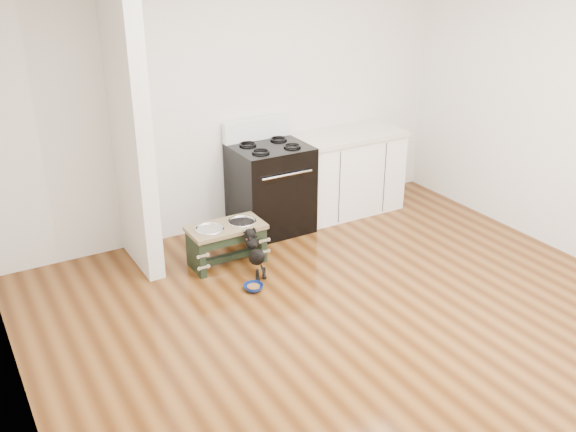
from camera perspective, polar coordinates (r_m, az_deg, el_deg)
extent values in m
plane|color=#47240C|center=(5.17, 7.72, -10.43)|extent=(5.00, 5.00, 0.00)
plane|color=silver|center=(6.60, -5.05, 10.22)|extent=(5.00, 0.00, 5.00)
plane|color=silver|center=(3.66, -23.83, -3.25)|extent=(0.00, 5.00, 5.00)
cube|color=silver|center=(5.84, -13.87, 7.81)|extent=(0.15, 0.80, 2.70)
cube|color=black|center=(6.68, -1.57, 2.46)|extent=(0.76, 0.65, 0.92)
cube|color=black|center=(6.46, -0.24, 1.10)|extent=(0.58, 0.02, 0.50)
cylinder|color=silver|center=(6.31, -0.07, 3.66)|extent=(0.56, 0.02, 0.02)
cube|color=white|center=(6.73, -2.76, 7.72)|extent=(0.76, 0.08, 0.22)
torus|color=black|center=(6.33, -2.44, 5.75)|extent=(0.18, 0.18, 0.02)
torus|color=black|center=(6.50, 0.38, 6.25)|extent=(0.18, 0.18, 0.02)
torus|color=black|center=(6.57, -3.59, 6.40)|extent=(0.18, 0.18, 0.02)
torus|color=black|center=(6.73, -0.84, 6.87)|extent=(0.18, 0.18, 0.02)
cube|color=white|center=(7.20, 5.20, 3.72)|extent=(1.20, 0.60, 0.86)
cube|color=beige|center=(7.06, 5.34, 7.19)|extent=(1.24, 0.64, 0.05)
cube|color=black|center=(7.15, 6.28, 0.23)|extent=(1.20, 0.06, 0.10)
cube|color=black|center=(6.00, -8.19, -3.36)|extent=(0.06, 0.34, 0.35)
cube|color=black|center=(6.23, -2.85, -2.07)|extent=(0.06, 0.34, 0.35)
cube|color=black|center=(5.92, -4.87, -2.15)|extent=(0.57, 0.03, 0.09)
cube|color=black|center=(6.16, -5.43, -3.69)|extent=(0.57, 0.06, 0.06)
cube|color=brown|center=(6.02, -5.54, -1.03)|extent=(0.72, 0.38, 0.04)
cylinder|color=silver|center=(5.96, -7.00, -1.35)|extent=(0.25, 0.25, 0.04)
cylinder|color=silver|center=(6.09, -4.12, -0.69)|extent=(0.25, 0.25, 0.04)
torus|color=silver|center=(5.95, -7.01, -1.15)|extent=(0.28, 0.28, 0.02)
torus|color=silver|center=(6.08, -4.13, -0.48)|extent=(0.28, 0.28, 0.02)
cylinder|color=black|center=(5.85, -2.75, -5.26)|extent=(0.03, 0.03, 0.11)
cylinder|color=black|center=(5.87, -2.15, -5.10)|extent=(0.03, 0.03, 0.11)
sphere|color=black|center=(5.86, -2.69, -5.66)|extent=(0.04, 0.04, 0.04)
sphere|color=black|center=(5.89, -2.10, -5.50)|extent=(0.04, 0.04, 0.04)
ellipsoid|color=black|center=(5.85, -2.79, -3.67)|extent=(0.13, 0.29, 0.26)
sphere|color=black|center=(5.87, -3.23, -2.42)|extent=(0.12, 0.12, 0.12)
sphere|color=black|center=(5.87, -3.40, -1.60)|extent=(0.10, 0.10, 0.10)
sphere|color=black|center=(5.91, -3.99, -1.42)|extent=(0.04, 0.04, 0.04)
sphere|color=black|center=(5.94, -3.42, -1.28)|extent=(0.04, 0.04, 0.04)
cylinder|color=black|center=(5.80, -2.25, -4.85)|extent=(0.02, 0.08, 0.09)
torus|color=#DD415A|center=(5.87, -3.33, -2.00)|extent=(0.10, 0.06, 0.09)
imported|color=navy|center=(5.70, -3.08, -6.37)|extent=(0.21, 0.21, 0.05)
cylinder|color=#513517|center=(5.70, -3.09, -6.34)|extent=(0.11, 0.11, 0.02)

